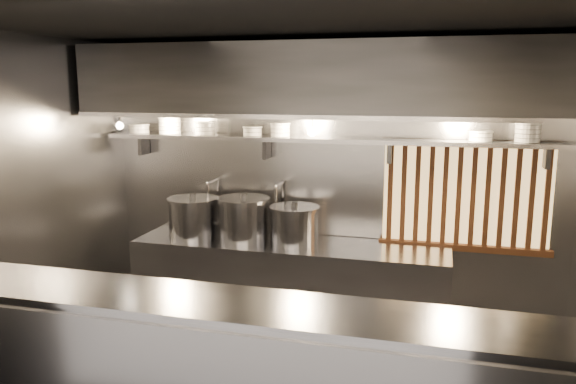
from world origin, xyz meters
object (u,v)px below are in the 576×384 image
at_px(heat_lamp, 118,119).
at_px(stock_pot_left, 193,217).
at_px(stock_pot_right, 294,224).
at_px(pendant_bulb, 312,132).
at_px(stock_pot_mid, 244,218).

xyz_separation_m(heat_lamp, stock_pot_left, (0.61, 0.28, -0.97)).
relative_size(stock_pot_left, stock_pot_right, 1.05).
xyz_separation_m(pendant_bulb, stock_pot_left, (-1.19, -0.07, -0.87)).
height_order(pendant_bulb, stock_pot_mid, pendant_bulb).
xyz_separation_m(stock_pot_left, stock_pot_right, (1.04, 0.02, -0.02)).
bearing_deg(heat_lamp, stock_pot_mid, 14.93).
bearing_deg(stock_pot_right, stock_pot_left, -178.93).
bearing_deg(stock_pot_left, heat_lamp, -155.27).
distance_m(heat_lamp, stock_pot_mid, 1.51).
height_order(heat_lamp, stock_pot_mid, heat_lamp).
bearing_deg(stock_pot_mid, stock_pot_left, -177.60).
xyz_separation_m(stock_pot_left, stock_pot_mid, (0.53, 0.02, 0.01)).
bearing_deg(pendant_bulb, stock_pot_left, -176.65).
relative_size(stock_pot_mid, stock_pot_right, 0.98).
bearing_deg(heat_lamp, stock_pot_left, 24.73).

